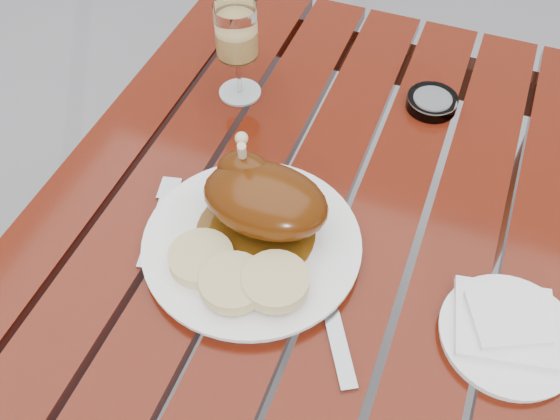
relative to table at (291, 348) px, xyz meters
The scene contains 11 objects.
ground 0.38m from the table, ahead, with size 60.00×60.00×0.00m, color slate.
table is the anchor object (origin of this frame).
dinner_plate 0.39m from the table, 131.44° to the right, with size 0.31×0.31×0.02m, color white.
roast_duck 0.45m from the table, 166.49° to the right, with size 0.18×0.17×0.13m.
bread_dumplings 0.43m from the table, 108.43° to the right, with size 0.20×0.11×0.03m.
wine_glass 0.57m from the table, 127.70° to the left, with size 0.08×0.08×0.18m, color #F9CD71.
side_plate 0.50m from the table, 11.48° to the right, with size 0.18×0.18×0.01m, color white.
napkin 0.50m from the table, 10.05° to the right, with size 0.13×0.12×0.01m, color white.
ashtray 0.53m from the table, 69.55° to the left, with size 0.09×0.09×0.02m, color #B2B7BC.
fork 0.43m from the table, 162.05° to the right, with size 0.02×0.16×0.01m, color gray.
knife 0.40m from the table, 50.19° to the right, with size 0.02×0.23×0.01m, color gray.
Camera 1 is at (0.18, -0.53, 1.48)m, focal length 40.00 mm.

